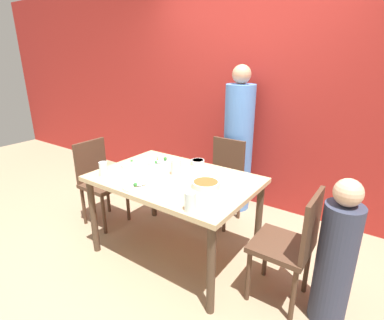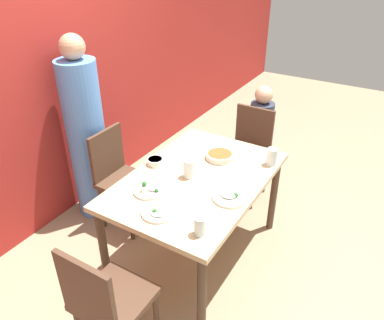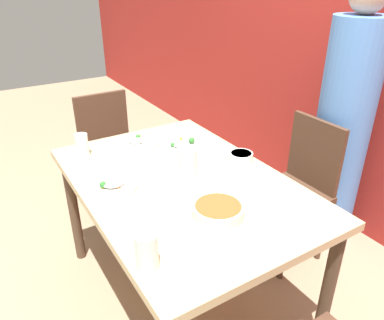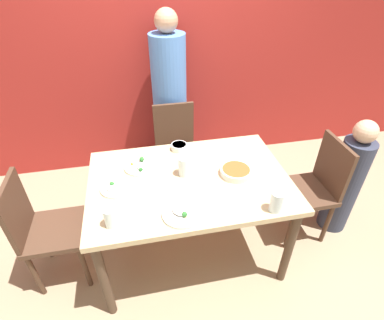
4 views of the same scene
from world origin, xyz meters
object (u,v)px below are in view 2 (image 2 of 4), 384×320
object	(u,v)px
chair_adult_spot	(120,175)
plate_rice_adult	(149,190)
person_child	(259,139)
chair_child_spot	(248,150)
glass_water_tall	(272,157)
bowl_curry	(220,156)
person_adult	(87,138)

from	to	relation	value
chair_adult_spot	plate_rice_adult	world-z (taller)	chair_adult_spot
chair_adult_spot	person_child	xyz separation A→B (m)	(1.29, -0.78, -0.00)
chair_child_spot	glass_water_tall	bearing A→B (deg)	-53.69
person_child	plate_rice_adult	world-z (taller)	person_child
person_child	bowl_curry	bearing A→B (deg)	-177.83
plate_rice_adult	bowl_curry	bearing A→B (deg)	-17.68
chair_child_spot	plate_rice_adult	xyz separation A→B (m)	(-1.35, 0.17, 0.28)
chair_child_spot	person_child	xyz separation A→B (m)	(0.29, 0.00, -0.00)
chair_adult_spot	glass_water_tall	world-z (taller)	same
bowl_curry	glass_water_tall	distance (m)	0.41
person_child	plate_rice_adult	distance (m)	1.68
person_child	glass_water_tall	xyz separation A→B (m)	(-0.87, -0.42, 0.34)
chair_child_spot	person_child	bearing A→B (deg)	90.00
chair_child_spot	person_child	distance (m)	0.29
person_adult	plate_rice_adult	distance (m)	1.01
chair_child_spot	chair_adult_spot	bearing A→B (deg)	-128.01
person_adult	glass_water_tall	bearing A→B (deg)	-74.58
person_child	bowl_curry	distance (m)	1.03
chair_adult_spot	plate_rice_adult	distance (m)	0.76
chair_adult_spot	bowl_curry	xyz separation A→B (m)	(0.30, -0.82, 0.29)
bowl_curry	glass_water_tall	xyz separation A→B (m)	(0.12, -0.38, 0.04)
plate_rice_adult	person_adult	bearing A→B (deg)	69.36
chair_adult_spot	person_child	size ratio (longest dim) A/B	0.85
chair_child_spot	bowl_curry	size ratio (longest dim) A/B	4.07
bowl_curry	plate_rice_adult	xyz separation A→B (m)	(-0.66, 0.21, -0.01)
person_adult	person_child	bearing A→B (deg)	-40.88
chair_child_spot	glass_water_tall	distance (m)	0.79
glass_water_tall	person_adult	bearing A→B (deg)	105.42
plate_rice_adult	person_child	bearing A→B (deg)	-5.95
chair_child_spot	person_child	world-z (taller)	person_child
glass_water_tall	plate_rice_adult	bearing A→B (deg)	142.78
chair_adult_spot	chair_child_spot	xyz separation A→B (m)	(1.00, -0.78, 0.00)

